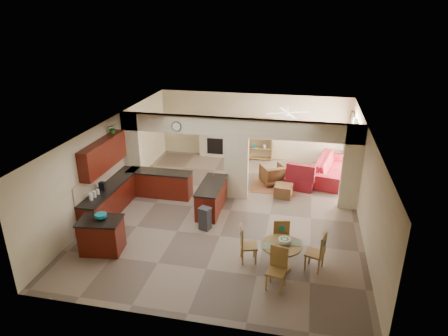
% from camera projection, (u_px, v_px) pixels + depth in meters
% --- Properties ---
extents(floor, '(10.00, 10.00, 0.00)m').
position_uv_depth(floor, '(230.00, 210.00, 12.92)').
color(floor, '#7E6A57').
rests_on(floor, ground).
extents(ceiling, '(10.00, 10.00, 0.00)m').
position_uv_depth(ceiling, '(231.00, 127.00, 11.87)').
color(ceiling, white).
rests_on(ceiling, wall_back).
extents(wall_back, '(8.00, 0.00, 8.00)m').
position_uv_depth(wall_back, '(253.00, 126.00, 16.93)').
color(wall_back, beige).
rests_on(wall_back, floor).
extents(wall_front, '(8.00, 0.00, 8.00)m').
position_uv_depth(wall_front, '(182.00, 265.00, 7.86)').
color(wall_front, beige).
rests_on(wall_front, floor).
extents(wall_left, '(0.00, 10.00, 10.00)m').
position_uv_depth(wall_left, '(112.00, 161.00, 13.16)').
color(wall_left, beige).
rests_on(wall_left, floor).
extents(wall_right, '(0.00, 10.00, 10.00)m').
position_uv_depth(wall_right, '(365.00, 181.00, 11.63)').
color(wall_right, beige).
rests_on(wall_right, floor).
extents(partition_left_pier, '(0.60, 0.25, 2.80)m').
position_uv_depth(partition_left_pier, '(133.00, 151.00, 14.01)').
color(partition_left_pier, beige).
rests_on(partition_left_pier, floor).
extents(partition_center_pier, '(0.80, 0.25, 2.20)m').
position_uv_depth(partition_center_pier, '(236.00, 167.00, 13.41)').
color(partition_center_pier, beige).
rests_on(partition_center_pier, floor).
extents(partition_right_pier, '(0.60, 0.25, 2.80)m').
position_uv_depth(partition_right_pier, '(352.00, 168.00, 12.59)').
color(partition_right_pier, beige).
rests_on(partition_right_pier, floor).
extents(partition_header, '(8.00, 0.25, 0.60)m').
position_uv_depth(partition_header, '(237.00, 127.00, 12.88)').
color(partition_header, beige).
rests_on(partition_header, partition_center_pier).
extents(kitchen_counter, '(2.52, 3.29, 1.48)m').
position_uv_depth(kitchen_counter, '(132.00, 192.00, 13.14)').
color(kitchen_counter, '#420C07').
rests_on(kitchen_counter, floor).
extents(upper_cabinets, '(0.35, 2.40, 0.90)m').
position_uv_depth(upper_cabinets, '(103.00, 155.00, 12.20)').
color(upper_cabinets, '#420C07').
rests_on(upper_cabinets, wall_left).
extents(peninsula, '(0.70, 1.85, 0.91)m').
position_uv_depth(peninsula, '(211.00, 197.00, 12.76)').
color(peninsula, '#420C07').
rests_on(peninsula, floor).
extents(wall_clock, '(0.34, 0.03, 0.34)m').
position_uv_depth(wall_clock, '(176.00, 127.00, 13.15)').
color(wall_clock, '#472C17').
rests_on(wall_clock, partition_header).
extents(rug, '(1.60, 1.30, 0.01)m').
position_uv_depth(rug, '(274.00, 187.00, 14.59)').
color(rug, '#965436').
rests_on(rug, floor).
extents(fireplace, '(1.60, 0.35, 1.20)m').
position_uv_depth(fireplace, '(216.00, 143.00, 17.37)').
color(fireplace, beige).
rests_on(fireplace, floor).
extents(shelving_unit, '(1.00, 0.32, 1.80)m').
position_uv_depth(shelving_unit, '(260.00, 139.00, 16.88)').
color(shelving_unit, olive).
rests_on(shelving_unit, floor).
extents(window_a, '(0.02, 0.90, 1.90)m').
position_uv_depth(window_a, '(356.00, 160.00, 13.79)').
color(window_a, white).
rests_on(window_a, wall_right).
extents(window_b, '(0.02, 0.90, 1.90)m').
position_uv_depth(window_b, '(352.00, 144.00, 15.34)').
color(window_b, white).
rests_on(window_b, wall_right).
extents(glazed_door, '(0.02, 0.70, 2.10)m').
position_uv_depth(glazed_door, '(353.00, 156.00, 14.62)').
color(glazed_door, white).
rests_on(glazed_door, wall_right).
extents(drape_a_left, '(0.10, 0.28, 2.30)m').
position_uv_depth(drape_a_left, '(356.00, 166.00, 13.26)').
color(drape_a_left, '#45231B').
rests_on(drape_a_left, wall_right).
extents(drape_a_right, '(0.10, 0.28, 2.30)m').
position_uv_depth(drape_a_right, '(353.00, 154.00, 14.35)').
color(drape_a_right, '#45231B').
rests_on(drape_a_right, wall_right).
extents(drape_b_left, '(0.10, 0.28, 2.30)m').
position_uv_depth(drape_b_left, '(352.00, 149.00, 14.80)').
color(drape_b_left, '#45231B').
rests_on(drape_b_left, wall_right).
extents(drape_b_right, '(0.10, 0.28, 2.30)m').
position_uv_depth(drape_b_right, '(349.00, 140.00, 15.89)').
color(drape_b_right, '#45231B').
rests_on(drape_b_right, wall_right).
extents(ceiling_fan, '(1.00, 1.00, 0.10)m').
position_uv_depth(ceiling_fan, '(288.00, 113.00, 14.39)').
color(ceiling_fan, white).
rests_on(ceiling_fan, ceiling).
extents(kitchen_island, '(1.19, 0.92, 0.95)m').
position_uv_depth(kitchen_island, '(102.00, 235.00, 10.60)').
color(kitchen_island, '#420C07').
rests_on(kitchen_island, floor).
extents(teal_bowl, '(0.31, 0.31, 0.15)m').
position_uv_depth(teal_bowl, '(101.00, 216.00, 10.44)').
color(teal_bowl, '#127981').
rests_on(teal_bowl, kitchen_island).
extents(trash_can, '(0.37, 0.34, 0.65)m').
position_uv_depth(trash_can, '(205.00, 219.00, 11.71)').
color(trash_can, '#2C2C2E').
rests_on(trash_can, floor).
extents(dining_table, '(1.01, 1.01, 0.69)m').
position_uv_depth(dining_table, '(281.00, 252.00, 9.90)').
color(dining_table, olive).
rests_on(dining_table, floor).
extents(fruit_bowl, '(0.31, 0.31, 0.16)m').
position_uv_depth(fruit_bowl, '(285.00, 241.00, 9.80)').
color(fruit_bowl, '#6BB526').
rests_on(fruit_bowl, dining_table).
extents(sofa, '(2.97, 1.65, 0.82)m').
position_uv_depth(sofa, '(332.00, 168.00, 15.19)').
color(sofa, maroon).
rests_on(sofa, floor).
extents(chaise, '(1.14, 1.00, 0.40)m').
position_uv_depth(chaise, '(300.00, 182.00, 14.48)').
color(chaise, maroon).
rests_on(chaise, floor).
extents(armchair, '(1.08, 1.09, 0.73)m').
position_uv_depth(armchair, '(273.00, 174.00, 14.74)').
color(armchair, maroon).
rests_on(armchair, floor).
extents(ottoman, '(0.64, 0.64, 0.42)m').
position_uv_depth(ottoman, '(283.00, 191.00, 13.78)').
color(ottoman, maroon).
rests_on(ottoman, floor).
extents(plant, '(0.37, 0.35, 0.33)m').
position_uv_depth(plant, '(113.00, 128.00, 12.65)').
color(plant, '#1C4E14').
rests_on(plant, upper_cabinets).
extents(chair_north, '(0.50, 0.50, 1.02)m').
position_uv_depth(chair_north, '(281.00, 234.00, 10.50)').
color(chair_north, olive).
rests_on(chair_north, floor).
extents(chair_east, '(0.53, 0.53, 1.02)m').
position_uv_depth(chair_east, '(318.00, 251.00, 9.79)').
color(chair_east, olive).
rests_on(chair_east, floor).
extents(chair_south, '(0.49, 0.49, 1.02)m').
position_uv_depth(chair_south, '(277.00, 266.00, 9.22)').
color(chair_south, olive).
rests_on(chair_south, floor).
extents(chair_west, '(0.52, 0.52, 1.02)m').
position_uv_depth(chair_west, '(246.00, 242.00, 10.14)').
color(chair_west, olive).
rests_on(chair_west, floor).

